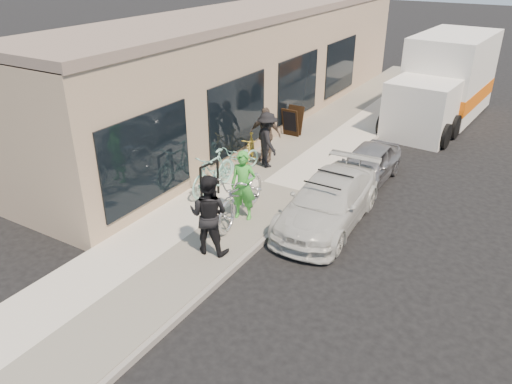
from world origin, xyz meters
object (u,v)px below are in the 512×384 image
at_px(bystander_a, 267,140).
at_px(bystander_b, 265,134).
at_px(bike_rack, 209,177).
at_px(man_standing, 209,214).
at_px(sedan_white, 328,202).
at_px(cruiser_bike_b, 240,159).
at_px(woman_rider, 243,186).
at_px(cruiser_bike_c, 250,149).
at_px(cruiser_bike_a, 213,172).
at_px(moving_truck, 445,83).
at_px(sandwich_board, 292,121).
at_px(tandem_bike, 242,194).
at_px(sedan_silver, 367,165).

distance_m(bystander_a, bystander_b, 0.46).
distance_m(bike_rack, man_standing, 2.62).
xyz_separation_m(sedan_white, bystander_a, (-2.89, 2.04, 0.40)).
bearing_deg(cruiser_bike_b, bystander_a, 72.30).
bearing_deg(woman_rider, cruiser_bike_c, 104.76).
relative_size(bike_rack, cruiser_bike_a, 0.53).
bearing_deg(bystander_a, moving_truck, -73.45).
bearing_deg(sandwich_board, man_standing, -74.79).
relative_size(sedan_white, bystander_a, 2.47).
bearing_deg(man_standing, cruiser_bike_c, -80.26).
height_order(sedan_white, cruiser_bike_a, cruiser_bike_a).
relative_size(tandem_bike, man_standing, 1.36).
xyz_separation_m(man_standing, cruiser_bike_a, (-1.66, 2.47, -0.34)).
bearing_deg(bike_rack, man_standing, -54.27).
distance_m(sedan_silver, woman_rider, 4.26).
height_order(man_standing, cruiser_bike_b, man_standing).
distance_m(sandwich_board, cruiser_bike_b, 3.69).
height_order(sedan_silver, bystander_a, bystander_a).
height_order(sandwich_board, moving_truck, moving_truck).
bearing_deg(bystander_a, cruiser_bike_a, 120.11).
height_order(bike_rack, tandem_bike, tandem_bike).
distance_m(sedan_silver, man_standing, 5.74).
bearing_deg(cruiser_bike_a, sedan_white, 4.13).
bearing_deg(sandwich_board, bystander_b, -81.19).
bearing_deg(woman_rider, sedan_white, 16.64).
bearing_deg(bystander_a, cruiser_bike_c, 46.57).
height_order(woman_rider, cruiser_bike_b, woman_rider).
xyz_separation_m(tandem_bike, man_standing, (0.20, -1.62, 0.26)).
bearing_deg(cruiser_bike_b, bike_rack, -74.09).
distance_m(sedan_silver, bystander_b, 3.23).
bearing_deg(sandwich_board, moving_truck, 53.11).
bearing_deg(tandem_bike, bystander_b, 103.28).
relative_size(sedan_white, cruiser_bike_c, 2.80).
bearing_deg(cruiser_bike_a, cruiser_bike_b, 92.59).
height_order(sedan_white, bystander_a, bystander_a).
bearing_deg(moving_truck, bystander_a, -108.75).
bearing_deg(moving_truck, sedan_white, -88.43).
distance_m(sedan_white, cruiser_bike_a, 3.27).
bearing_deg(woman_rider, cruiser_bike_a, 136.70).
distance_m(sandwich_board, woman_rider, 6.21).
distance_m(sedan_silver, moving_truck, 7.22).
xyz_separation_m(moving_truck, bystander_b, (-3.61, -7.54, -0.43)).
bearing_deg(tandem_bike, sedan_silver, 56.94).
xyz_separation_m(bike_rack, woman_rider, (1.35, -0.47, 0.27)).
relative_size(tandem_bike, bystander_b, 1.45).
bearing_deg(sedan_silver, tandem_bike, -114.99).
relative_size(sedan_white, moving_truck, 0.62).
height_order(bike_rack, cruiser_bike_c, bike_rack).
relative_size(sandwich_board, cruiser_bike_c, 0.67).
distance_m(sedan_white, woman_rider, 2.10).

